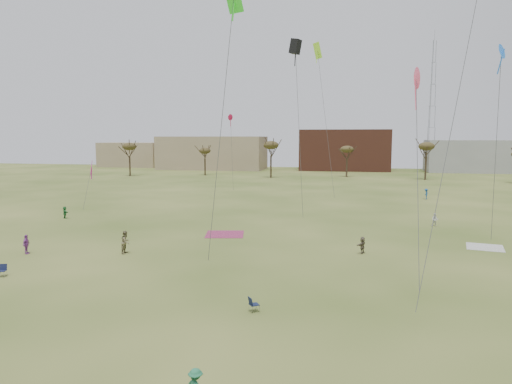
# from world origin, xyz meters

# --- Properties ---
(ground) EXTENTS (260.00, 260.00, 0.00)m
(ground) POSITION_xyz_m (0.00, 0.00, 0.00)
(ground) COLOR #365019
(ground) RESTS_ON ground
(spectator_fore_b) EXTENTS (0.75, 0.95, 1.95)m
(spectator_fore_b) POSITION_xyz_m (-11.28, 11.67, 0.97)
(spectator_fore_b) COLOR olive
(spectator_fore_b) RESTS_ON ground
(spectator_fore_c) EXTENTS (1.00, 1.39, 1.45)m
(spectator_fore_c) POSITION_xyz_m (8.48, 15.70, 0.72)
(spectator_fore_c) COLOR brown
(spectator_fore_c) RESTS_ON ground
(spectator_mid_d) EXTENTS (0.56, 1.02, 1.65)m
(spectator_mid_d) POSITION_xyz_m (-19.45, 9.77, 0.82)
(spectator_mid_d) COLOR purple
(spectator_mid_d) RESTS_ON ground
(spectator_mid_e) EXTENTS (0.77, 0.64, 1.44)m
(spectator_mid_e) POSITION_xyz_m (16.62, 30.04, 0.72)
(spectator_mid_e) COLOR silver
(spectator_mid_e) RESTS_ON ground
(flyer_far_a) EXTENTS (1.31, 1.19, 1.45)m
(flyer_far_a) POSITION_xyz_m (-26.76, 26.26, 0.73)
(flyer_far_a) COLOR #277639
(flyer_far_a) RESTS_ON ground
(flyer_far_c) EXTENTS (0.65, 1.11, 1.71)m
(flyer_far_c) POSITION_xyz_m (19.05, 53.88, 0.86)
(flyer_far_c) COLOR #1D4D88
(flyer_far_c) RESTS_ON ground
(blanket_cream) EXTENTS (3.61, 3.61, 0.03)m
(blanket_cream) POSITION_xyz_m (19.35, 20.18, 0.00)
(blanket_cream) COLOR silver
(blanket_cream) RESTS_ON ground
(blanket_plum) EXTENTS (4.52, 4.52, 0.03)m
(blanket_plum) POSITION_xyz_m (-5.10, 20.96, 0.00)
(blanket_plum) COLOR #962E57
(blanket_plum) RESTS_ON ground
(camp_chair_left) EXTENTS (0.63, 0.66, 0.87)m
(camp_chair_left) POSITION_xyz_m (-16.70, 3.63, 0.26)
(camp_chair_left) COLOR #161C3D
(camp_chair_left) RESTS_ON ground
(camp_chair_center) EXTENTS (0.73, 0.72, 0.87)m
(camp_chair_center) POSITION_xyz_m (2.22, 0.62, 0.26)
(camp_chair_center) COLOR #151D3B
(camp_chair_center) RESTS_ON ground
(kites_aloft) EXTENTS (67.32, 57.98, 22.86)m
(kites_aloft) POSITION_xyz_m (5.34, 24.80, 17.32)
(kites_aloft) COLOR #B2133B
(kites_aloft) RESTS_ON ground
(tree_line) EXTENTS (117.44, 49.32, 8.91)m
(tree_line) POSITION_xyz_m (-2.85, 79.12, 7.09)
(tree_line) COLOR #3A2B1E
(tree_line) RESTS_ON ground
(building_tan) EXTENTS (32.00, 14.00, 10.00)m
(building_tan) POSITION_xyz_m (-35.00, 115.00, 5.00)
(building_tan) COLOR #937F60
(building_tan) RESTS_ON ground
(building_brick) EXTENTS (26.00, 16.00, 12.00)m
(building_brick) POSITION_xyz_m (5.00, 120.00, 6.00)
(building_brick) COLOR brown
(building_brick) RESTS_ON ground
(building_grey) EXTENTS (24.00, 12.00, 9.00)m
(building_grey) POSITION_xyz_m (40.00, 118.00, 4.50)
(building_grey) COLOR gray
(building_grey) RESTS_ON ground
(building_tan_west) EXTENTS (20.00, 12.00, 8.00)m
(building_tan_west) POSITION_xyz_m (-65.00, 122.00, 4.00)
(building_tan_west) COLOR #937F60
(building_tan_west) RESTS_ON ground
(radio_tower) EXTENTS (1.51, 1.72, 41.00)m
(radio_tower) POSITION_xyz_m (30.00, 125.00, 19.21)
(radio_tower) COLOR #9EA3A8
(radio_tower) RESTS_ON ground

